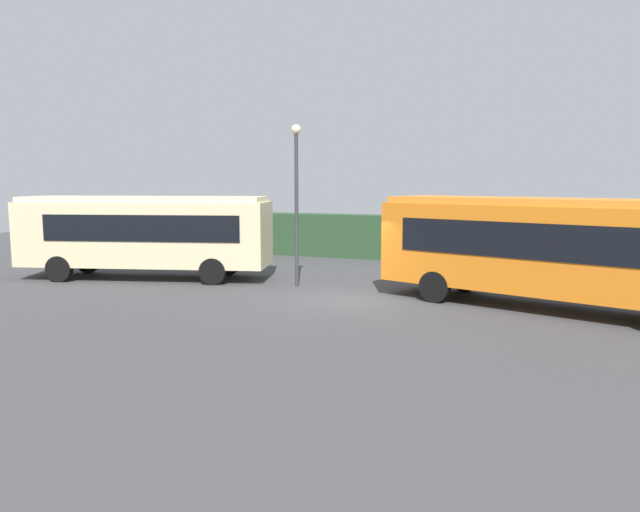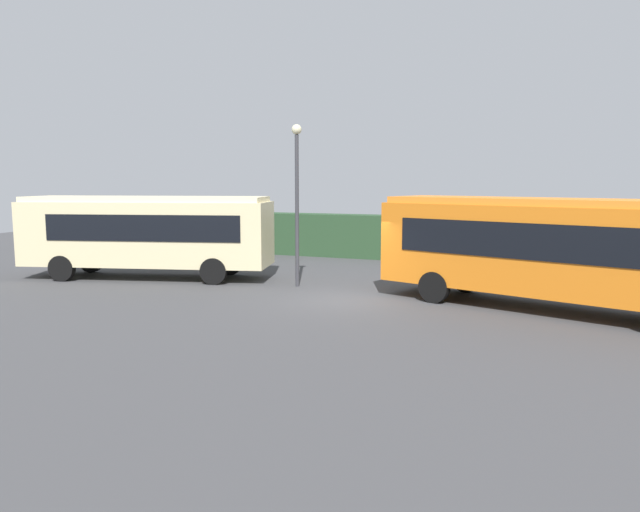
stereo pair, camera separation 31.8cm
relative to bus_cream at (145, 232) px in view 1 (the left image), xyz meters
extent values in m
plane|color=#424244|center=(8.67, -1.22, -1.86)|extent=(64.00, 64.00, 0.00)
cube|color=beige|center=(0.01, 0.00, -0.07)|extent=(10.02, 4.88, 2.48)
cube|color=#F8E8B2|center=(0.01, 0.00, 1.27)|extent=(9.68, 4.61, 0.20)
cube|color=black|center=(0.62, -1.11, 0.23)|extent=(7.33, 2.00, 0.99)
cube|color=black|center=(-0.02, 1.27, 0.23)|extent=(7.33, 2.00, 0.99)
cube|color=black|center=(-4.70, -1.26, 0.23)|extent=(0.56, 1.94, 1.04)
cube|color=silver|center=(-4.70, -1.26, 0.99)|extent=(0.39, 1.31, 0.28)
cylinder|color=black|center=(-2.61, -1.86, -1.36)|extent=(1.04, 0.53, 1.00)
cylinder|color=black|center=(-3.19, 0.30, -1.36)|extent=(1.04, 0.53, 1.00)
cylinder|color=black|center=(3.21, -0.30, -1.36)|extent=(1.04, 0.53, 1.00)
cylinder|color=black|center=(2.62, 1.87, -1.36)|extent=(1.04, 0.53, 1.00)
sphere|color=silver|center=(-4.54, -1.91, -0.96)|extent=(0.22, 0.22, 0.22)
sphere|color=silver|center=(-4.89, -0.62, -0.96)|extent=(0.22, 0.22, 0.22)
cube|color=orange|center=(14.88, -0.40, -0.02)|extent=(10.60, 5.47, 2.58)
cube|color=orange|center=(14.88, -0.40, 1.37)|extent=(10.24, 5.18, 0.20)
cube|color=black|center=(14.97, 0.90, 0.29)|extent=(7.70, 2.43, 1.03)
cube|color=black|center=(14.22, -1.52, 0.29)|extent=(7.70, 2.43, 1.03)
cylinder|color=black|center=(12.17, 1.65, -1.36)|extent=(1.04, 0.56, 1.00)
cylinder|color=black|center=(11.49, -0.55, -1.36)|extent=(1.04, 0.56, 1.00)
cube|color=#334C8C|center=(-0.86, 2.85, -1.47)|extent=(0.30, 0.35, 0.79)
cube|color=maroon|center=(-0.86, 2.85, -0.73)|extent=(0.36, 0.52, 0.69)
sphere|color=brown|center=(-0.86, 2.85, -0.27)|extent=(0.22, 0.22, 0.22)
cube|color=maroon|center=(-0.09, 4.37, -1.41)|extent=(0.37, 0.36, 0.89)
cube|color=olive|center=(-0.09, 4.37, -0.57)|extent=(0.50, 0.48, 0.78)
sphere|color=#8C6647|center=(-0.09, 4.37, -0.06)|extent=(0.25, 0.25, 0.25)
cube|color=maroon|center=(15.93, 2.52, -1.45)|extent=(0.31, 0.32, 0.82)
cube|color=#4C6B47|center=(15.93, 2.52, -0.68)|extent=(0.37, 0.46, 0.72)
sphere|color=#8C6647|center=(15.93, 2.52, -0.20)|extent=(0.23, 0.23, 0.23)
cube|color=#29472B|center=(8.67, 9.20, -0.78)|extent=(44.00, 1.27, 2.15)
cylinder|color=#38383D|center=(6.26, 0.51, 0.88)|extent=(0.14, 0.14, 5.47)
sphere|color=beige|center=(6.26, 0.51, 3.79)|extent=(0.36, 0.36, 0.36)
camera|label=1|loc=(14.71, -19.05, 1.97)|focal=33.08mm
camera|label=2|loc=(15.00, -18.93, 1.97)|focal=33.08mm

